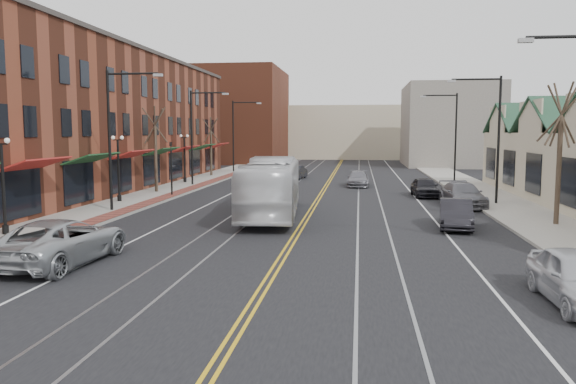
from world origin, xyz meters
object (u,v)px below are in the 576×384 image
(parked_car_c, at_px, (463,195))
(parked_car_d, at_px, (425,187))
(parked_suv, at_px, (61,241))
(parked_car_b, at_px, (456,214))
(transit_bus, at_px, (271,188))

(parked_car_c, relative_size, parked_car_d, 1.25)
(parked_suv, relative_size, parked_car_b, 1.37)
(parked_suv, xyz_separation_m, parked_car_b, (15.19, 9.36, -0.11))
(transit_bus, bearing_deg, parked_car_b, 160.25)
(parked_car_b, xyz_separation_m, parked_car_d, (0.00, 13.26, 0.00))
(transit_bus, bearing_deg, parked_suv, 59.80)
(parked_car_c, bearing_deg, parked_suv, -139.10)
(parked_car_b, height_order, parked_car_d, parked_car_d)
(parked_car_b, relative_size, parked_car_d, 1.03)
(parked_car_b, distance_m, parked_car_d, 13.26)
(parked_car_c, distance_m, parked_car_d, 5.46)
(parked_suv, xyz_separation_m, parked_car_d, (15.19, 22.62, -0.11))
(transit_bus, height_order, parked_car_d, transit_bus)
(transit_bus, height_order, parked_car_c, transit_bus)
(parked_suv, relative_size, parked_car_d, 1.41)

